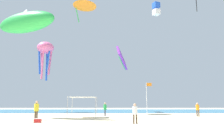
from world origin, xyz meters
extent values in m
cube|color=beige|center=(0.00, 0.00, -0.05)|extent=(110.00, 110.00, 0.10)
cube|color=teal|center=(0.00, 26.53, 0.01)|extent=(110.00, 23.23, 0.03)
cylinder|color=#B2B2B7|center=(-5.44, 2.76, 1.16)|extent=(0.07, 0.07, 2.32)
cylinder|color=#B2B2B7|center=(-2.37, 2.76, 1.16)|extent=(0.07, 0.07, 2.32)
cylinder|color=#B2B2B7|center=(-5.44, 5.80, 1.16)|extent=(0.07, 0.07, 2.32)
cylinder|color=#B2B2B7|center=(-2.37, 5.80, 1.16)|extent=(0.07, 0.07, 2.32)
cube|color=white|center=(-3.91, 4.28, 2.35)|extent=(3.14, 3.11, 0.06)
cylinder|color=brown|center=(1.34, -3.27, 0.37)|extent=(0.15, 0.15, 0.74)
cylinder|color=brown|center=(1.09, -3.42, 0.37)|extent=(0.15, 0.15, 0.74)
cylinder|color=white|center=(1.21, -3.35, 1.06)|extent=(0.39, 0.39, 0.65)
sphere|color=tan|center=(1.21, -3.35, 1.51)|extent=(0.24, 0.24, 0.24)
cylinder|color=brown|center=(-7.88, 0.29, 0.43)|extent=(0.17, 0.17, 0.86)
cylinder|color=brown|center=(-8.13, 0.52, 0.43)|extent=(0.17, 0.17, 0.86)
cylinder|color=yellow|center=(-8.01, 0.41, 1.23)|extent=(0.45, 0.45, 0.75)
sphere|color=tan|center=(-8.01, 0.41, 1.74)|extent=(0.28, 0.28, 0.28)
cylinder|color=brown|center=(10.22, 6.10, 0.39)|extent=(0.15, 0.15, 0.78)
cylinder|color=brown|center=(10.33, 5.82, 0.39)|extent=(0.15, 0.15, 0.78)
cylinder|color=orange|center=(10.27, 5.96, 1.12)|extent=(0.41, 0.41, 0.68)
sphere|color=tan|center=(10.27, 5.96, 1.58)|extent=(0.25, 0.25, 0.25)
cylinder|color=#33384C|center=(-1.40, 7.58, 0.39)|extent=(0.15, 0.15, 0.79)
cylinder|color=#33384C|center=(-1.37, 7.28, 0.39)|extent=(0.15, 0.15, 0.79)
cylinder|color=green|center=(-1.38, 7.43, 1.13)|extent=(0.41, 0.41, 0.68)
sphere|color=tan|center=(-1.38, 7.43, 1.60)|extent=(0.26, 0.26, 0.26)
cylinder|color=silver|center=(3.15, 1.93, 1.91)|extent=(0.06, 0.06, 3.81)
cube|color=orange|center=(3.45, 1.93, 3.64)|extent=(0.55, 0.02, 0.35)
cube|color=red|center=(-6.98, -2.18, 0.16)|extent=(0.56, 0.36, 0.32)
cube|color=white|center=(-6.98, -2.18, 0.34)|extent=(0.57, 0.37, 0.03)
cone|color=orange|center=(-5.03, 13.11, 18.45)|extent=(5.55, 5.56, 0.94)
cylinder|color=green|center=(-6.46, 14.06, 17.17)|extent=(0.78, 1.07, 3.00)
cube|color=blue|center=(7.98, 16.22, 19.85)|extent=(1.47, 1.47, 1.00)
cube|color=white|center=(7.98, 16.22, 18.48)|extent=(1.47, 1.47, 1.00)
cylinder|color=black|center=(13.24, 10.86, 17.40)|extent=(0.13, 0.13, 2.41)
ellipsoid|color=pink|center=(-13.09, 18.74, 12.22)|extent=(4.37, 4.37, 2.26)
cylinder|color=pink|center=(-13.85, 19.31, 9.79)|extent=(0.62, 0.56, 3.50)
cylinder|color=blue|center=(-13.97, 18.37, 9.27)|extent=(0.76, 0.52, 4.53)
cylinder|color=pink|center=(-13.21, 17.79, 8.75)|extent=(0.41, 0.90, 5.56)
cylinder|color=blue|center=(-12.33, 18.17, 9.79)|extent=(0.62, 0.56, 3.50)
cylinder|color=pink|center=(-12.21, 19.11, 9.27)|extent=(0.76, 0.52, 4.53)
cylinder|color=blue|center=(-12.98, 19.69, 8.75)|extent=(0.41, 0.90, 5.56)
ellipsoid|color=green|center=(-10.77, 3.21, 11.11)|extent=(8.45, 5.56, 2.45)
cone|color=white|center=(-10.77, 3.21, 12.38)|extent=(1.58, 1.59, 0.88)
cube|color=purple|center=(1.72, 19.59, 10.32)|extent=(2.54, 6.30, 3.88)
cube|color=green|center=(1.72, 19.59, 9.47)|extent=(1.70, 4.74, 2.15)
camera|label=1|loc=(-0.94, -20.58, 1.63)|focal=33.59mm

